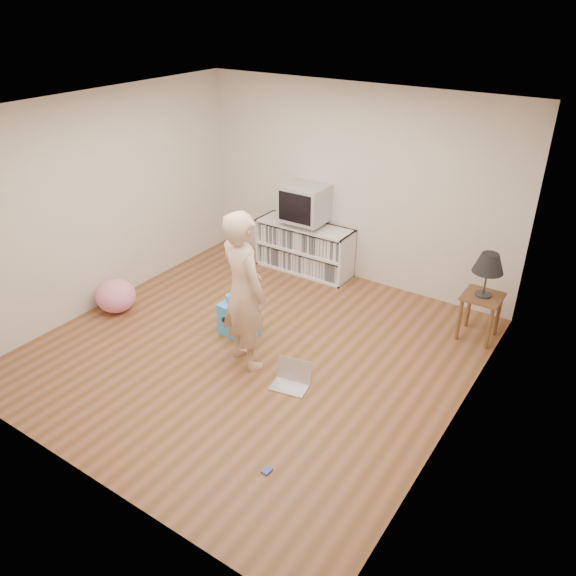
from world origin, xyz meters
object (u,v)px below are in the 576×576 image
(side_table, at_px, (481,306))
(table_lamp, at_px, (489,264))
(plush_blue, at_px, (239,319))
(crt_tv, at_px, (305,203))
(laptop, at_px, (292,378))
(person, at_px, (243,291))
(media_unit, at_px, (305,247))
(dvd_deck, at_px, (305,222))
(plush_pink, at_px, (116,296))

(side_table, height_order, table_lamp, table_lamp)
(table_lamp, bearing_deg, plush_blue, -147.81)
(side_table, height_order, plush_blue, side_table)
(crt_tv, relative_size, laptop, 1.44)
(table_lamp, relative_size, plush_blue, 1.09)
(crt_tv, height_order, laptop, crt_tv)
(crt_tv, bearing_deg, person, -73.32)
(media_unit, relative_size, table_lamp, 2.72)
(media_unit, distance_m, crt_tv, 0.67)
(dvd_deck, xyz_separation_m, plush_pink, (-1.34, -2.27, -0.53))
(crt_tv, distance_m, plush_pink, 2.76)
(side_table, height_order, laptop, side_table)
(media_unit, height_order, crt_tv, crt_tv)
(plush_pink, bearing_deg, dvd_deck, 59.43)
(table_lamp, bearing_deg, dvd_deck, 171.89)
(crt_tv, distance_m, table_lamp, 2.62)
(media_unit, height_order, person, person)
(dvd_deck, height_order, plush_blue, dvd_deck)
(media_unit, xyz_separation_m, plush_blue, (0.26, -1.85, -0.15))
(side_table, distance_m, plush_pink, 4.38)
(media_unit, xyz_separation_m, table_lamp, (2.60, -0.39, 0.59))
(media_unit, distance_m, side_table, 2.63)
(dvd_deck, relative_size, person, 0.26)
(dvd_deck, height_order, table_lamp, table_lamp)
(media_unit, relative_size, plush_blue, 2.97)
(side_table, bearing_deg, plush_blue, -147.81)
(dvd_deck, xyz_separation_m, crt_tv, (0.00, -0.00, 0.29))
(side_table, relative_size, plush_pink, 1.12)
(side_table, relative_size, laptop, 1.32)
(dvd_deck, relative_size, crt_tv, 0.75)
(dvd_deck, relative_size, plush_blue, 0.95)
(table_lamp, relative_size, plush_pink, 1.05)
(media_unit, bearing_deg, person, -73.46)
(plush_blue, bearing_deg, dvd_deck, 101.90)
(crt_tv, distance_m, plush_blue, 2.03)
(crt_tv, bearing_deg, plush_blue, -81.84)
(crt_tv, height_order, table_lamp, crt_tv)
(side_table, bearing_deg, crt_tv, 171.97)
(table_lamp, bearing_deg, person, -135.81)
(side_table, relative_size, table_lamp, 1.07)
(dvd_deck, height_order, plush_pink, dvd_deck)
(media_unit, xyz_separation_m, side_table, (2.60, -0.39, 0.07))
(person, relative_size, plush_blue, 3.69)
(crt_tv, bearing_deg, media_unit, 90.00)
(laptop, relative_size, plush_blue, 0.88)
(media_unit, distance_m, plush_blue, 1.88)
(laptop, distance_m, plush_blue, 1.14)
(crt_tv, xyz_separation_m, plush_blue, (0.26, -1.84, -0.82))
(media_unit, height_order, plush_pink, media_unit)
(person, distance_m, plush_pink, 2.12)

